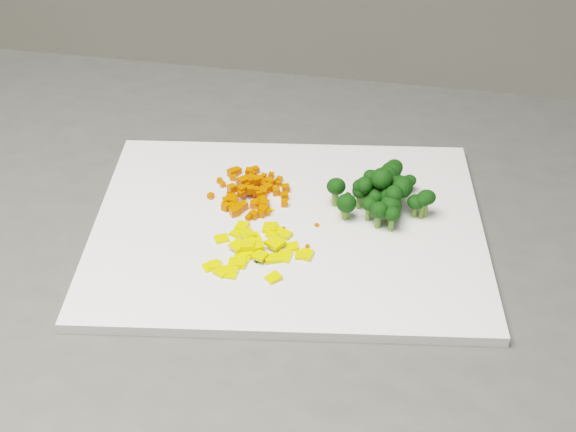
% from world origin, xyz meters
% --- Properties ---
extents(cutting_board, '(0.44, 0.36, 0.01)m').
position_xyz_m(cutting_board, '(0.03, 0.44, 0.91)').
color(cutting_board, white).
rests_on(cutting_board, counter_block).
extents(carrot_pile, '(0.09, 0.09, 0.02)m').
position_xyz_m(carrot_pile, '(-0.02, 0.48, 0.92)').
color(carrot_pile, '#CD3F02').
rests_on(carrot_pile, cutting_board).
extents(pepper_pile, '(0.10, 0.10, 0.01)m').
position_xyz_m(pepper_pile, '(0.01, 0.39, 0.92)').
color(pepper_pile, yellow).
rests_on(pepper_pile, cutting_board).
extents(broccoli_pile, '(0.11, 0.11, 0.05)m').
position_xyz_m(broccoli_pile, '(0.12, 0.48, 0.94)').
color(broccoli_pile, black).
rests_on(broccoli_pile, cutting_board).
extents(carrot_cube_0, '(0.01, 0.01, 0.01)m').
position_xyz_m(carrot_cube_0, '(-0.01, 0.46, 0.91)').
color(carrot_cube_0, '#CD3F02').
rests_on(carrot_cube_0, carrot_pile).
extents(carrot_cube_1, '(0.01, 0.01, 0.01)m').
position_xyz_m(carrot_cube_1, '(-0.01, 0.47, 0.92)').
color(carrot_cube_1, '#CD3F02').
rests_on(carrot_cube_1, carrot_pile).
extents(carrot_cube_2, '(0.01, 0.01, 0.01)m').
position_xyz_m(carrot_cube_2, '(-0.03, 0.45, 0.91)').
color(carrot_cube_2, '#CD3F02').
rests_on(carrot_cube_2, carrot_pile).
extents(carrot_cube_3, '(0.01, 0.01, 0.01)m').
position_xyz_m(carrot_cube_3, '(0.00, 0.46, 0.91)').
color(carrot_cube_3, '#CD3F02').
rests_on(carrot_cube_3, carrot_pile).
extents(carrot_cube_4, '(0.01, 0.01, 0.01)m').
position_xyz_m(carrot_cube_4, '(-0.02, 0.45, 0.91)').
color(carrot_cube_4, '#CD3F02').
rests_on(carrot_cube_4, carrot_pile).
extents(carrot_cube_5, '(0.01, 0.01, 0.01)m').
position_xyz_m(carrot_cube_5, '(-0.03, 0.45, 0.91)').
color(carrot_cube_5, '#CD3F02').
rests_on(carrot_cube_5, carrot_pile).
extents(carrot_cube_6, '(0.01, 0.01, 0.01)m').
position_xyz_m(carrot_cube_6, '(-0.00, 0.52, 0.91)').
color(carrot_cube_6, '#CD3F02').
rests_on(carrot_cube_6, carrot_pile).
extents(carrot_cube_7, '(0.01, 0.01, 0.01)m').
position_xyz_m(carrot_cube_7, '(-0.01, 0.49, 0.92)').
color(carrot_cube_7, '#CD3F02').
rests_on(carrot_cube_7, carrot_pile).
extents(carrot_cube_8, '(0.01, 0.01, 0.01)m').
position_xyz_m(carrot_cube_8, '(0.00, 0.45, 0.91)').
color(carrot_cube_8, '#CD3F02').
rests_on(carrot_cube_8, carrot_pile).
extents(carrot_cube_9, '(0.01, 0.01, 0.01)m').
position_xyz_m(carrot_cube_9, '(-0.02, 0.50, 0.91)').
color(carrot_cube_9, '#CD3F02').
rests_on(carrot_cube_9, carrot_pile).
extents(carrot_cube_10, '(0.01, 0.01, 0.01)m').
position_xyz_m(carrot_cube_10, '(-0.00, 0.47, 0.91)').
color(carrot_cube_10, '#CD3F02').
rests_on(carrot_cube_10, carrot_pile).
extents(carrot_cube_11, '(0.01, 0.01, 0.01)m').
position_xyz_m(carrot_cube_11, '(-0.02, 0.49, 0.92)').
color(carrot_cube_11, '#CD3F02').
rests_on(carrot_cube_11, carrot_pile).
extents(carrot_cube_12, '(0.01, 0.01, 0.01)m').
position_xyz_m(carrot_cube_12, '(-0.02, 0.52, 0.91)').
color(carrot_cube_12, '#CD3F02').
rests_on(carrot_cube_12, carrot_pile).
extents(carrot_cube_13, '(0.01, 0.01, 0.01)m').
position_xyz_m(carrot_cube_13, '(0.01, 0.45, 0.91)').
color(carrot_cube_13, '#CD3F02').
rests_on(carrot_cube_13, carrot_pile).
extents(carrot_cube_14, '(0.01, 0.01, 0.01)m').
position_xyz_m(carrot_cube_14, '(-0.01, 0.48, 0.91)').
color(carrot_cube_14, '#CD3F02').
rests_on(carrot_cube_14, carrot_pile).
extents(carrot_cube_15, '(0.01, 0.01, 0.01)m').
position_xyz_m(carrot_cube_15, '(-0.04, 0.51, 0.91)').
color(carrot_cube_15, '#CD3F02').
rests_on(carrot_cube_15, carrot_pile).
extents(carrot_cube_16, '(0.01, 0.01, 0.01)m').
position_xyz_m(carrot_cube_16, '(-0.01, 0.48, 0.92)').
color(carrot_cube_16, '#CD3F02').
rests_on(carrot_cube_16, carrot_pile).
extents(carrot_cube_17, '(0.01, 0.01, 0.01)m').
position_xyz_m(carrot_cube_17, '(-0.03, 0.47, 0.92)').
color(carrot_cube_17, '#CD3F02').
rests_on(carrot_cube_17, carrot_pile).
extents(carrot_cube_18, '(0.01, 0.01, 0.01)m').
position_xyz_m(carrot_cube_18, '(-0.02, 0.48, 0.92)').
color(carrot_cube_18, '#CD3F02').
rests_on(carrot_cube_18, carrot_pile).
extents(carrot_cube_19, '(0.01, 0.01, 0.01)m').
position_xyz_m(carrot_cube_19, '(-0.03, 0.44, 0.91)').
color(carrot_cube_19, '#CD3F02').
rests_on(carrot_cube_19, carrot_pile).
extents(carrot_cube_20, '(0.01, 0.01, 0.01)m').
position_xyz_m(carrot_cube_20, '(0.02, 0.47, 0.91)').
color(carrot_cube_20, '#CD3F02').
rests_on(carrot_cube_20, carrot_pile).
extents(carrot_cube_21, '(0.01, 0.01, 0.01)m').
position_xyz_m(carrot_cube_21, '(-0.03, 0.52, 0.91)').
color(carrot_cube_21, '#CD3F02').
rests_on(carrot_cube_21, carrot_pile).
extents(carrot_cube_22, '(0.01, 0.01, 0.01)m').
position_xyz_m(carrot_cube_22, '(0.00, 0.45, 0.91)').
color(carrot_cube_22, '#CD3F02').
rests_on(carrot_cube_22, carrot_pile).
extents(carrot_cube_23, '(0.01, 0.01, 0.01)m').
position_xyz_m(carrot_cube_23, '(-0.03, 0.51, 0.91)').
color(carrot_cube_23, '#CD3F02').
rests_on(carrot_cube_23, carrot_pile).
extents(carrot_cube_24, '(0.01, 0.01, 0.01)m').
position_xyz_m(carrot_cube_24, '(0.00, 0.49, 0.91)').
color(carrot_cube_24, '#CD3F02').
rests_on(carrot_cube_24, carrot_pile).
extents(carrot_cube_25, '(0.01, 0.01, 0.01)m').
position_xyz_m(carrot_cube_25, '(-0.03, 0.47, 0.91)').
color(carrot_cube_25, '#CD3F02').
rests_on(carrot_cube_25, carrot_pile).
extents(carrot_cube_26, '(0.01, 0.01, 0.01)m').
position_xyz_m(carrot_cube_26, '(-0.01, 0.44, 0.91)').
color(carrot_cube_26, '#CD3F02').
rests_on(carrot_cube_26, carrot_pile).
extents(carrot_cube_27, '(0.01, 0.01, 0.01)m').
position_xyz_m(carrot_cube_27, '(0.02, 0.50, 0.91)').
color(carrot_cube_27, '#CD3F02').
rests_on(carrot_cube_27, carrot_pile).
extents(carrot_cube_28, '(0.01, 0.01, 0.01)m').
position_xyz_m(carrot_cube_28, '(-0.02, 0.48, 0.91)').
color(carrot_cube_28, '#CD3F02').
rests_on(carrot_cube_28, carrot_pile).
extents(carrot_cube_29, '(0.01, 0.01, 0.01)m').
position_xyz_m(carrot_cube_29, '(0.02, 0.48, 0.91)').
color(carrot_cube_29, '#CD3F02').
rests_on(carrot_cube_29, carrot_pile).
extents(carrot_cube_30, '(0.01, 0.01, 0.01)m').
position_xyz_m(carrot_cube_30, '(-0.00, 0.50, 0.91)').
color(carrot_cube_30, '#CD3F02').
rests_on(carrot_cube_30, carrot_pile).
extents(carrot_cube_31, '(0.01, 0.01, 0.01)m').
position_xyz_m(carrot_cube_31, '(-0.02, 0.50, 0.92)').
color(carrot_cube_31, '#CD3F02').
rests_on(carrot_cube_31, carrot_pile).
extents(carrot_cube_32, '(0.01, 0.01, 0.01)m').
position_xyz_m(carrot_cube_32, '(-0.02, 0.47, 0.92)').
color(carrot_cube_32, '#CD3F02').
rests_on(carrot_cube_32, carrot_pile).
extents(carrot_cube_33, '(0.01, 0.01, 0.01)m').
position_xyz_m(carrot_cube_33, '(-0.03, 0.49, 0.92)').
color(carrot_cube_33, '#CD3F02').
rests_on(carrot_cube_33, carrot_pile).
extents(carrot_cube_34, '(0.01, 0.01, 0.01)m').
position_xyz_m(carrot_cube_34, '(-0.02, 0.47, 0.92)').
color(carrot_cube_34, '#CD3F02').
rests_on(carrot_cube_34, carrot_pile).
extents(carrot_cube_35, '(0.01, 0.01, 0.01)m').
position_xyz_m(carrot_cube_35, '(0.00, 0.45, 0.91)').
color(carrot_cube_35, '#CD3F02').
rests_on(carrot_cube_35, carrot_pile).
extents(carrot_cube_36, '(0.01, 0.01, 0.01)m').
position_xyz_m(carrot_cube_36, '(-0.03, 0.49, 0.92)').
color(carrot_cube_36, '#CD3F02').
rests_on(carrot_cube_36, carrot_pile).
extents(carrot_cube_37, '(0.01, 0.01, 0.01)m').
position_xyz_m(carrot_cube_37, '(-0.00, 0.48, 0.91)').
color(carrot_cube_37, '#CD3F02').
rests_on(carrot_cube_37, carrot_pile).
extents(carrot_cube_38, '(0.01, 0.01, 0.01)m').
position_xyz_m(carrot_cube_38, '(-0.02, 0.45, 0.91)').
color(carrot_cube_38, '#CD3F02').
rests_on(carrot_cube_38, carrot_pile).
extents(carrot_cube_39, '(0.01, 0.01, 0.01)m').
position_xyz_m(carrot_cube_39, '(-0.04, 0.45, 0.91)').
color(carrot_cube_39, '#CD3F02').
rests_on(carrot_cube_39, carrot_pile).
extents(carrot_cube_40, '(0.01, 0.01, 0.01)m').
position_xyz_m(carrot_cube_40, '(-0.01, 0.48, 0.92)').
color(carrot_cube_40, '#CD3F02').
rests_on(carrot_cube_40, carrot_pile).
extents(carrot_cube_41, '(0.01, 0.01, 0.01)m').
position_xyz_m(carrot_cube_41, '(-0.04, 0.46, 0.91)').
color(carrot_cube_41, '#CD3F02').
rests_on(carrot_cube_41, carrot_pile).
extents(carrot_cube_42, '(0.01, 0.01, 0.01)m').
position_xyz_m(carrot_cube_42, '(0.01, 0.50, 0.91)').
color(carrot_cube_42, '#CD3F02').
rests_on(carrot_cube_42, carrot_pile).
extents(carrot_cube_43, '(0.01, 0.01, 0.01)m').
position_xyz_m(carrot_cube_43, '(-0.00, 0.44, 0.91)').
color(carrot_cube_43, '#CD3F02').
rests_on(carrot_cube_43, carrot_pile).
extents(carrot_cube_44, '(0.01, 0.01, 0.01)m').
position_xyz_m(carrot_cube_44, '(0.00, 0.46, 0.91)').
color(carrot_cube_44, '#CD3F02').
rests_on(carrot_cube_44, carrot_pile).
extents(carrot_cube_45, '(0.01, 0.01, 0.01)m').
position_xyz_m(carrot_cube_45, '(-0.05, 0.50, 0.91)').
color(carrot_cube_45, '#CD3F02').
rests_on(carrot_cube_45, carrot_pile).
extents(carrot_cube_46, '(0.01, 0.01, 0.01)m').
position_xyz_m(carrot_cube_46, '(-0.01, 0.52, 0.91)').
color(carrot_cube_46, '#CD3F02').
rests_on(carrot_cube_46, carrot_pile).
extents(carrot_cube_47, '(0.01, 0.01, 0.01)m').
position_xyz_m(carrot_cube_47, '(-0.01, 0.50, 0.91)').
color(carrot_cube_47, '#CD3F02').
rests_on(carrot_cube_47, carrot_pile).
extents(carrot_cube_48, '(0.01, 0.01, 0.01)m').
position_xyz_m(carrot_cube_48, '(-0.03, 0.49, 0.92)').
color(carrot_cube_48, '#CD3F02').
rests_on(carrot_cube_48, carrot_pile).
extents(carrot_cube_49, '(0.01, 0.01, 0.01)m').
position_xyz_m(carrot_cube_49, '(-0.03, 0.50, 0.91)').
color(carrot_cube_49, '#CD3F02').
rests_on(carrot_cube_49, carrot_pile).
extents(carrot_cube_50, '(0.01, 0.01, 0.01)m').
position_xyz_m(carrot_cube_50, '(-0.04, 0.45, 0.91)').
color(carrot_cube_50, '#CD3F02').
rests_on(carrot_cube_50, carrot_pile).
extents(carrot_cube_51, '(0.01, 0.01, 0.01)m').
position_xyz_m(carrot_cube_51, '(-0.03, 0.50, 0.91)').
color(carrot_cube_51, '#CD3F02').
rests_on(carrot_cube_51, carrot_pile).
extents(carrot_cube_52, '(0.01, 0.01, 0.01)m').
position_xyz_m(carrot_cube_52, '(-0.01, 0.50, 0.91)').
color(carrot_cube_52, '#CD3F02').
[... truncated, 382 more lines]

